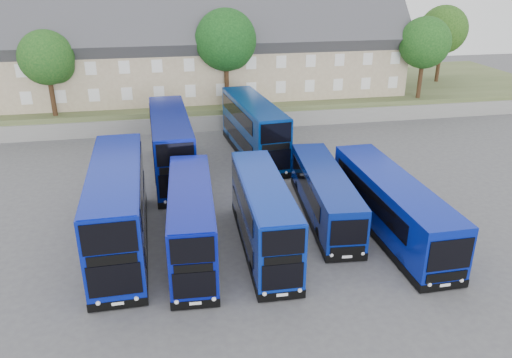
% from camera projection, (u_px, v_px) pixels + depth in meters
% --- Properties ---
extents(ground, '(120.00, 120.00, 0.00)m').
position_uv_depth(ground, '(256.00, 265.00, 26.46)').
color(ground, '#4C4C52').
rests_on(ground, ground).
extents(retaining_wall, '(70.00, 0.40, 1.50)m').
position_uv_depth(retaining_wall, '(209.00, 123.00, 47.84)').
color(retaining_wall, slate).
rests_on(retaining_wall, ground).
extents(earth_bank, '(80.00, 20.00, 2.00)m').
position_uv_depth(earth_bank, '(200.00, 96.00, 56.78)').
color(earth_bank, '#495731').
rests_on(earth_bank, ground).
extents(terrace_row, '(48.00, 10.40, 11.20)m').
position_uv_depth(terrace_row, '(171.00, 52.00, 50.45)').
color(terrace_row, tan).
rests_on(terrace_row, earth_bank).
extents(dd_front_left, '(2.95, 11.96, 4.73)m').
position_uv_depth(dd_front_left, '(119.00, 209.00, 27.39)').
color(dd_front_left, '#081894').
rests_on(dd_front_left, ground).
extents(dd_front_mid, '(2.82, 10.09, 3.96)m').
position_uv_depth(dd_front_mid, '(192.00, 223.00, 26.75)').
color(dd_front_mid, '#07128C').
rests_on(dd_front_mid, ground).
extents(dd_front_right, '(2.55, 10.11, 3.99)m').
position_uv_depth(dd_front_right, '(263.00, 217.00, 27.35)').
color(dd_front_right, '#082495').
rests_on(dd_front_right, ground).
extents(dd_rear_left, '(3.02, 11.85, 4.68)m').
position_uv_depth(dd_rear_left, '(171.00, 146.00, 37.03)').
color(dd_rear_left, navy).
rests_on(dd_rear_left, ground).
extents(dd_rear_right, '(3.76, 11.71, 4.58)m').
position_uv_depth(dd_rear_right, '(254.00, 129.00, 41.07)').
color(dd_rear_right, navy).
rests_on(dd_rear_right, ground).
extents(coach_east_a, '(3.23, 11.13, 3.00)m').
position_uv_depth(coach_east_a, '(324.00, 195.00, 31.08)').
color(coach_east_a, navy).
rests_on(coach_east_a, ground).
extents(coach_east_b, '(2.79, 12.40, 3.38)m').
position_uv_depth(coach_east_b, '(391.00, 207.00, 29.19)').
color(coach_east_b, '#081A97').
rests_on(coach_east_b, ground).
extents(tree_west, '(4.80, 4.80, 7.65)m').
position_uv_depth(tree_west, '(48.00, 60.00, 43.97)').
color(tree_west, '#382314').
rests_on(tree_west, earth_bank).
extents(tree_mid, '(5.76, 5.76, 9.18)m').
position_uv_depth(tree_mid, '(227.00, 42.00, 46.78)').
color(tree_mid, '#382314').
rests_on(tree_mid, earth_bank).
extents(tree_east, '(5.12, 5.12, 8.16)m').
position_uv_depth(tree_east, '(425.00, 45.00, 50.05)').
color(tree_east, '#382314').
rests_on(tree_east, earth_bank).
extents(tree_far, '(5.44, 5.44, 8.67)m').
position_uv_depth(tree_far, '(444.00, 32.00, 57.27)').
color(tree_far, '#382314').
rests_on(tree_far, earth_bank).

